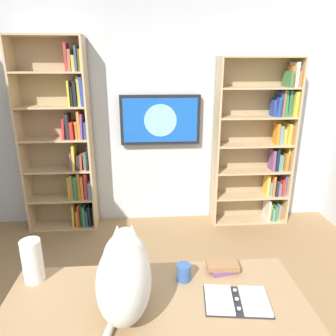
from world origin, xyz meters
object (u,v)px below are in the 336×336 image
(bookshelf_right, at_px, (66,144))
(desk_book_stack, at_px, (222,267))
(paper_towel_roll, at_px, (33,260))
(desk, at_px, (156,322))
(open_binder, at_px, (237,301))
(cat, at_px, (124,272))
(bookshelf_left, at_px, (262,145))
(coffee_mug, at_px, (184,272))
(wall_mounted_tv, at_px, (160,120))

(bookshelf_right, xyz_separation_m, desk_book_stack, (-1.36, 2.06, -0.26))
(paper_towel_roll, distance_m, desk_book_stack, 1.07)
(desk, relative_size, open_binder, 4.39)
(desk, relative_size, cat, 2.63)
(bookshelf_left, height_order, paper_towel_roll, bookshelf_left)
(bookshelf_left, bearing_deg, cat, 56.63)
(open_binder, height_order, desk_book_stack, desk_book_stack)
(bookshelf_right, bearing_deg, coffee_mug, 118.01)
(bookshelf_left, height_order, desk_book_stack, bookshelf_left)
(wall_mounted_tv, relative_size, desk, 0.60)
(coffee_mug, xyz_separation_m, desk_book_stack, (-0.23, -0.06, -0.02))
(bookshelf_right, xyz_separation_m, coffee_mug, (-1.13, 2.12, -0.24))
(bookshelf_left, xyz_separation_m, desk, (1.36, 2.31, -0.35))
(bookshelf_right, height_order, coffee_mug, bookshelf_right)
(bookshelf_right, relative_size, open_binder, 6.24)
(wall_mounted_tv, bearing_deg, cat, 83.12)
(desk, bearing_deg, bookshelf_right, -67.33)
(bookshelf_left, bearing_deg, wall_mounted_tv, -3.84)
(bookshelf_left, relative_size, cat, 3.39)
(bookshelf_right, height_order, paper_towel_roll, bookshelf_right)
(bookshelf_right, relative_size, cat, 3.74)
(bookshelf_right, height_order, desk_book_stack, bookshelf_right)
(paper_towel_roll, bearing_deg, desk, 159.81)
(bookshelf_left, height_order, cat, bookshelf_left)
(open_binder, bearing_deg, coffee_mug, -37.76)
(desk, xyz_separation_m, open_binder, (-0.41, 0.01, 0.12))
(desk_book_stack, bearing_deg, open_binder, 93.40)
(desk_book_stack, bearing_deg, wall_mounted_tv, -83.05)
(bookshelf_left, bearing_deg, bookshelf_right, 0.04)
(bookshelf_right, distance_m, cat, 2.44)
(desk, distance_m, open_binder, 0.43)
(open_binder, relative_size, paper_towel_roll, 1.42)
(open_binder, bearing_deg, desk_book_stack, -86.60)
(desk, xyz_separation_m, coffee_mug, (-0.16, -0.19, 0.16))
(open_binder, height_order, paper_towel_roll, paper_towel_roll)
(bookshelf_left, distance_m, desk, 2.70)
(desk, bearing_deg, open_binder, 179.25)
(cat, bearing_deg, bookshelf_right, -70.50)
(wall_mounted_tv, relative_size, cat, 1.59)
(wall_mounted_tv, bearing_deg, desk_book_stack, 96.95)
(bookshelf_left, relative_size, coffee_mug, 20.89)
(bookshelf_left, bearing_deg, coffee_mug, 60.49)
(bookshelf_left, xyz_separation_m, paper_towel_roll, (2.03, 2.06, -0.11))
(bookshelf_right, bearing_deg, bookshelf_left, -179.96)
(bookshelf_right, distance_m, open_binder, 2.70)
(open_binder, bearing_deg, bookshelf_left, -112.33)
(cat, relative_size, paper_towel_roll, 2.37)
(bookshelf_right, xyz_separation_m, desk, (-0.96, 2.31, -0.40))
(bookshelf_right, relative_size, desk_book_stack, 11.75)
(bookshelf_left, distance_m, open_binder, 2.51)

